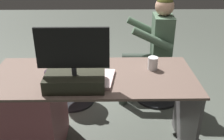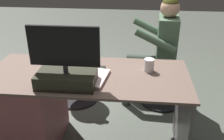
# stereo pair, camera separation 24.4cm
# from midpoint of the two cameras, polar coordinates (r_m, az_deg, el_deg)

# --- Properties ---
(ground_plane) EXTENTS (10.00, 10.00, 0.00)m
(ground_plane) POSITION_cam_midpoint_polar(r_m,az_deg,el_deg) (2.76, -0.71, -10.64)
(ground_plane) COLOR #4F544B
(desk) EXTENTS (1.60, 0.69, 0.73)m
(desk) POSITION_cam_midpoint_polar(r_m,az_deg,el_deg) (2.29, -12.95, -8.19)
(desk) COLOR brown
(desk) RESTS_ON ground_plane
(monitor) EXTENTS (0.49, 0.24, 0.44)m
(monitor) POSITION_cam_midpoint_polar(r_m,az_deg,el_deg) (1.83, -6.46, -0.14)
(monitor) COLOR black
(monitor) RESTS_ON desk
(keyboard) EXTENTS (0.42, 0.14, 0.02)m
(keyboard) POSITION_cam_midpoint_polar(r_m,az_deg,el_deg) (2.08, -4.03, 0.02)
(keyboard) COLOR black
(keyboard) RESTS_ON desk
(computer_mouse) EXTENTS (0.06, 0.10, 0.04)m
(computer_mouse) POSITION_cam_midpoint_polar(r_m,az_deg,el_deg) (2.11, -11.46, 0.24)
(computer_mouse) COLOR #2F2230
(computer_mouse) RESTS_ON desk
(cup) EXTENTS (0.08, 0.08, 0.10)m
(cup) POSITION_cam_midpoint_polar(r_m,az_deg,el_deg) (2.09, 11.52, 0.99)
(cup) COLOR white
(cup) RESTS_ON desk
(tv_remote) EXTENTS (0.12, 0.15, 0.02)m
(tv_remote) POSITION_cam_midpoint_polar(r_m,az_deg,el_deg) (2.08, -10.99, -0.45)
(tv_remote) COLOR black
(tv_remote) RESTS_ON desk
(notebook_binder) EXTENTS (0.26, 0.33, 0.02)m
(notebook_binder) POSITION_cam_midpoint_polar(r_m,az_deg,el_deg) (1.94, -0.98, -1.78)
(notebook_binder) COLOR beige
(notebook_binder) RESTS_ON desk
(office_chair_teddy) EXTENTS (0.49, 0.49, 0.46)m
(office_chair_teddy) POSITION_cam_midpoint_polar(r_m,az_deg,el_deg) (2.95, -5.63, -1.95)
(office_chair_teddy) COLOR black
(office_chair_teddy) RESTS_ON ground_plane
(teddy_bear) EXTENTS (0.23, 0.23, 0.32)m
(teddy_bear) POSITION_cam_midpoint_polar(r_m,az_deg,el_deg) (2.82, -5.88, 4.16)
(teddy_bear) COLOR tan
(teddy_bear) RESTS_ON office_chair_teddy
(visitor_chair) EXTENTS (0.51, 0.51, 0.46)m
(visitor_chair) POSITION_cam_midpoint_polar(r_m,az_deg,el_deg) (2.99, 13.53, -2.44)
(visitor_chair) COLOR black
(visitor_chair) RESTS_ON ground_plane
(person) EXTENTS (0.58, 0.49, 1.19)m
(person) POSITION_cam_midpoint_polar(r_m,az_deg,el_deg) (2.79, 12.60, 5.55)
(person) COLOR #4E6951
(person) RESTS_ON ground_plane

